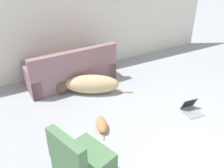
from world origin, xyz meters
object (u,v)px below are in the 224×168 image
(dog, at_px, (88,85))
(cat, at_px, (102,124))
(laptop_open, at_px, (191,108))
(couch, at_px, (71,71))
(side_chair, at_px, (82,164))

(dog, xyz_separation_m, cat, (-0.27, -1.16, -0.11))
(dog, bearing_deg, laptop_open, 161.21)
(couch, height_order, cat, couch)
(laptop_open, bearing_deg, cat, 173.92)
(cat, height_order, side_chair, side_chair)
(couch, xyz_separation_m, laptop_open, (1.57, -2.11, -0.19))
(couch, xyz_separation_m, side_chair, (-0.79, -2.59, 0.01))
(dog, xyz_separation_m, side_chair, (-0.95, -1.99, 0.09))
(couch, xyz_separation_m, dog, (0.16, -0.60, -0.08))
(couch, bearing_deg, side_chair, 70.91)
(cat, bearing_deg, couch, 15.18)
(couch, xyz_separation_m, cat, (-0.11, -1.76, -0.19))
(side_chair, bearing_deg, cat, -57.28)
(couch, bearing_deg, laptop_open, 124.53)
(couch, distance_m, dog, 0.62)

